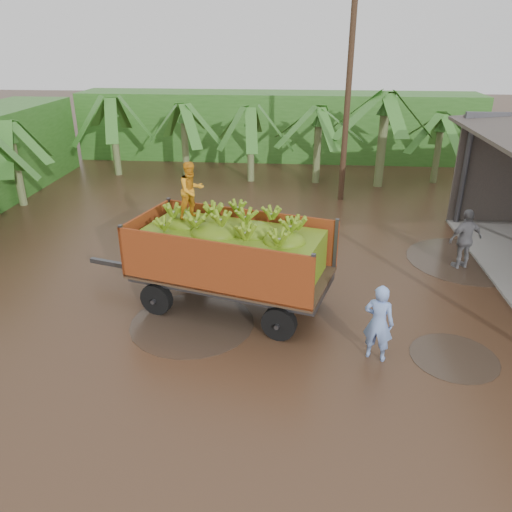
{
  "coord_description": "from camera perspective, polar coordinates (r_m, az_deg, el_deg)",
  "views": [
    {
      "loc": [
        -0.71,
        -12.62,
        6.63
      ],
      "look_at": [
        -1.75,
        -0.68,
        1.24
      ],
      "focal_mm": 35.0,
      "sensor_mm": 36.0,
      "label": 1
    }
  ],
  "objects": [
    {
      "name": "man_grey",
      "position": [
        16.29,
        22.81,
        1.8
      ],
      "size": [
        1.19,
        0.82,
        1.87
      ],
      "primitive_type": "imported",
      "rotation": [
        0.0,
        0.0,
        3.51
      ],
      "color": "slate",
      "rests_on": "ground"
    },
    {
      "name": "utility_pole",
      "position": [
        21.19,
        10.46,
        17.5
      ],
      "size": [
        1.2,
        0.24,
        8.45
      ],
      "color": "#47301E",
      "rests_on": "ground"
    },
    {
      "name": "hedge_north",
      "position": [
        29.05,
        2.43,
        14.65
      ],
      "size": [
        22.0,
        3.0,
        3.6
      ],
      "primitive_type": "cube",
      "color": "#2D661E",
      "rests_on": "ground"
    },
    {
      "name": "banana_plants",
      "position": [
        20.48,
        -7.53,
        10.62
      ],
      "size": [
        24.67,
        20.28,
        4.45
      ],
      "color": "#2D661E",
      "rests_on": "ground"
    },
    {
      "name": "man_blue",
      "position": [
        11.17,
        13.82,
        -7.42
      ],
      "size": [
        0.77,
        0.64,
        1.8
      ],
      "primitive_type": "imported",
      "rotation": [
        0.0,
        0.0,
        2.77
      ],
      "color": "#799ADD",
      "rests_on": "ground"
    },
    {
      "name": "banana_trailer",
      "position": [
        12.65,
        -2.91,
        0.24
      ],
      "size": [
        7.0,
        3.68,
        3.75
      ],
      "rotation": [
        0.0,
        0.0,
        -0.28
      ],
      "color": "#BD491B",
      "rests_on": "ground"
    },
    {
      "name": "ground",
      "position": [
        14.27,
        7.27,
        -3.66
      ],
      "size": [
        100.0,
        100.0,
        0.0
      ],
      "primitive_type": "plane",
      "color": "black",
      "rests_on": "ground"
    }
  ]
}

